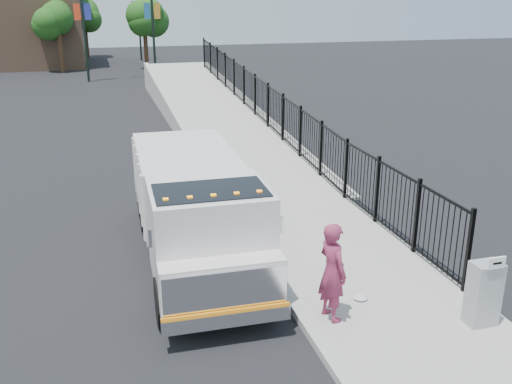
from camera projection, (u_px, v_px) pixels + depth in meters
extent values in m
plane|color=black|center=(273.00, 275.00, 12.85)|extent=(120.00, 120.00, 0.00)
cube|color=#9E998E|center=(393.00, 304.00, 11.52)|extent=(3.55, 12.00, 0.12)
cube|color=#ADAAA3|center=(304.00, 317.00, 11.01)|extent=(0.30, 12.00, 0.16)
cube|color=#9E998E|center=(216.00, 123.00, 27.93)|extent=(3.95, 24.06, 3.19)
cube|color=black|center=(268.00, 120.00, 24.37)|extent=(0.10, 28.00, 1.80)
cube|color=black|center=(194.00, 234.00, 13.67)|extent=(1.14, 6.62, 0.21)
cube|color=silver|center=(209.00, 233.00, 11.31)|extent=(2.33, 2.19, 1.94)
cube|color=silver|center=(222.00, 283.00, 10.37)|extent=(2.30, 0.74, 0.97)
cube|color=silver|center=(226.00, 293.00, 10.04)|extent=(2.23, 0.14, 0.82)
cube|color=silver|center=(227.00, 319.00, 10.13)|extent=(2.33, 0.24, 0.27)
cube|color=orange|center=(227.00, 312.00, 10.08)|extent=(2.33, 0.11, 0.06)
cube|color=black|center=(211.00, 210.00, 10.90)|extent=(2.17, 1.32, 0.82)
cube|color=silver|center=(186.00, 180.00, 14.51)|extent=(2.43, 4.13, 1.65)
cube|color=silver|center=(150.00, 238.00, 10.00)|extent=(0.06, 0.06, 0.34)
cube|color=silver|center=(282.00, 225.00, 10.57)|extent=(0.06, 0.06, 0.34)
cube|color=orange|center=(166.00, 200.00, 10.25)|extent=(0.10, 0.08, 0.06)
cube|color=orange|center=(190.00, 198.00, 10.35)|extent=(0.10, 0.08, 0.06)
cube|color=orange|center=(213.00, 196.00, 10.46)|extent=(0.10, 0.08, 0.06)
cube|color=orange|center=(237.00, 194.00, 10.56)|extent=(0.10, 0.08, 0.06)
cube|color=orange|center=(259.00, 192.00, 10.66)|extent=(0.10, 0.08, 0.06)
cylinder|color=black|center=(164.00, 302.00, 10.79)|extent=(0.34, 0.98, 0.97)
cylinder|color=black|center=(268.00, 288.00, 11.27)|extent=(0.34, 0.98, 0.97)
cylinder|color=black|center=(146.00, 213.00, 15.14)|extent=(0.34, 0.98, 0.97)
cylinder|color=black|center=(221.00, 206.00, 15.62)|extent=(0.34, 0.98, 0.97)
cylinder|color=black|center=(143.00, 200.00, 16.11)|extent=(0.34, 0.98, 0.97)
cylinder|color=black|center=(214.00, 194.00, 16.59)|extent=(0.34, 0.98, 0.97)
imported|color=#8E2B4D|center=(332.00, 272.00, 10.63)|extent=(0.61, 0.79, 1.94)
cube|color=gray|center=(483.00, 294.00, 10.56)|extent=(0.55, 0.40, 1.25)
cube|color=white|center=(497.00, 263.00, 10.12)|extent=(0.35, 0.04, 0.22)
ellipsoid|color=silver|center=(360.00, 297.00, 11.59)|extent=(0.30, 0.30, 0.08)
cylinder|color=black|center=(83.00, 24.00, 39.71)|extent=(0.18, 0.18, 8.00)
cube|color=navy|center=(88.00, 12.00, 39.53)|extent=(0.45, 0.04, 1.10)
cube|color=red|center=(77.00, 12.00, 39.35)|extent=(0.45, 0.04, 1.10)
cylinder|color=black|center=(153.00, 22.00, 41.64)|extent=(0.18, 0.18, 8.00)
cube|color=#C38624|center=(157.00, 11.00, 41.47)|extent=(0.45, 0.04, 1.10)
cube|color=#225C90|center=(147.00, 11.00, 41.29)|extent=(0.45, 0.04, 1.10)
cylinder|color=black|center=(79.00, 18.00, 48.73)|extent=(0.18, 0.18, 8.00)
cube|color=#2251A0|center=(83.00, 8.00, 48.56)|extent=(0.45, 0.04, 1.10)
cube|color=#C38726|center=(74.00, 8.00, 48.38)|extent=(0.45, 0.04, 1.10)
cylinder|color=black|center=(139.00, 16.00, 52.68)|extent=(0.18, 0.18, 8.00)
cube|color=orange|center=(142.00, 7.00, 52.51)|extent=(0.45, 0.04, 1.10)
cube|color=navy|center=(134.00, 7.00, 52.33)|extent=(0.45, 0.04, 1.10)
cylinder|color=#382314|center=(61.00, 52.00, 45.28)|extent=(0.36, 0.36, 3.20)
sphere|color=#194714|center=(58.00, 21.00, 44.49)|extent=(2.68, 2.68, 2.68)
cylinder|color=#382314|center=(146.00, 49.00, 47.56)|extent=(0.36, 0.36, 3.20)
sphere|color=#194714|center=(144.00, 19.00, 46.76)|extent=(2.41, 2.41, 2.41)
cylinder|color=#382314|center=(87.00, 41.00, 55.88)|extent=(0.36, 0.36, 3.20)
sphere|color=#194714|center=(84.00, 15.00, 55.09)|extent=(2.93, 2.93, 2.93)
cube|color=#8C664C|center=(21.00, 18.00, 49.16)|extent=(10.00, 10.00, 8.00)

